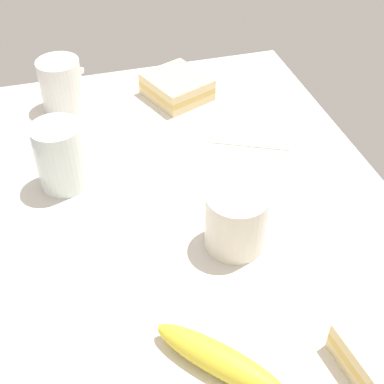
# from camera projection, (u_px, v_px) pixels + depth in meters

# --- Properties ---
(tabletop) EXTENTS (0.90, 0.64, 0.02)m
(tabletop) POSITION_uv_depth(u_px,v_px,m) (192.00, 211.00, 0.83)
(tabletop) COLOR beige
(tabletop) RESTS_ON ground
(coffee_mug_black) EXTENTS (0.11, 0.09, 0.09)m
(coffee_mug_black) POSITION_uv_depth(u_px,v_px,m) (236.00, 219.00, 0.74)
(coffee_mug_black) COLOR silver
(coffee_mug_black) RESTS_ON tabletop
(coffee_mug_milky) EXTENTS (0.10, 0.09, 0.10)m
(coffee_mug_milky) POSITION_uv_depth(u_px,v_px,m) (61.00, 84.00, 1.00)
(coffee_mug_milky) COLOR white
(coffee_mug_milky) RESTS_ON tabletop
(sandwich_side) EXTENTS (0.15, 0.14, 0.04)m
(sandwich_side) POSITION_uv_depth(u_px,v_px,m) (177.00, 87.00, 1.05)
(sandwich_side) COLOR beige
(sandwich_side) RESTS_ON tabletop
(glass_of_milk) EXTENTS (0.08, 0.08, 0.11)m
(glass_of_milk) POSITION_uv_depth(u_px,v_px,m) (61.00, 160.00, 0.84)
(glass_of_milk) COLOR silver
(glass_of_milk) RESTS_ON tabletop
(banana) EXTENTS (0.15, 0.14, 0.04)m
(banana) POSITION_uv_depth(u_px,v_px,m) (220.00, 360.00, 0.61)
(banana) COLOR yellow
(banana) RESTS_ON tabletop
(paper_napkin) EXTENTS (0.19, 0.19, 0.00)m
(paper_napkin) POSITION_uv_depth(u_px,v_px,m) (252.00, 124.00, 0.99)
(paper_napkin) COLOR white
(paper_napkin) RESTS_ON tabletop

